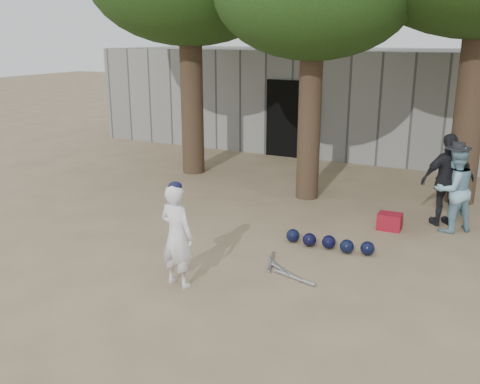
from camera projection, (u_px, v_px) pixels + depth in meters
The scene contains 8 objects.
ground at pixel (177, 261), 8.38m from camera, with size 70.00×70.00×0.00m, color #937C5E.
boy_player at pixel (177, 236), 7.39m from camera, with size 0.54×0.35×1.48m, color white.
spectator_blue at pixel (454, 190), 9.47m from camera, with size 0.75×0.59×1.55m, color #80B0C6.
spectator_dark at pixel (448, 180), 9.76m from camera, with size 1.01×0.42×1.72m, color black.
red_bag at pixel (390, 222), 9.71m from camera, with size 0.42×0.32×0.30m, color maroon.
back_building at pixel (358, 99), 16.78m from camera, with size 16.00×5.24×3.00m.
helmet_row at pixel (329, 242), 8.83m from camera, with size 1.51×0.30×0.23m.
bat_pile at pixel (282, 270), 8.01m from camera, with size 1.03×0.83×0.06m.
Camera 1 is at (4.41, -6.43, 3.39)m, focal length 40.00 mm.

